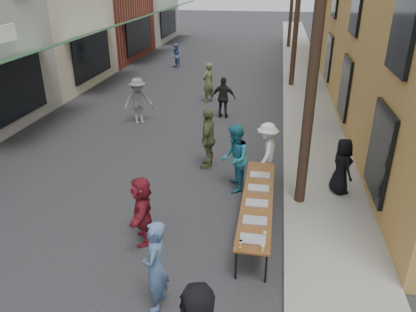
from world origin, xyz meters
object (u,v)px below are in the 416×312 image
(server, at_px, (342,166))
(utility_pole_near, at_px, (318,24))
(guest_front_c, at_px, (235,159))
(serving_table, at_px, (257,200))
(catering_tray_sausage, at_px, (253,240))

(server, bearing_deg, utility_pole_near, 99.06)
(utility_pole_near, height_order, guest_front_c, utility_pole_near)
(utility_pole_near, relative_size, guest_front_c, 4.78)
(serving_table, xyz_separation_m, server, (2.10, 1.88, 0.15))
(serving_table, distance_m, server, 2.82)
(catering_tray_sausage, bearing_deg, serving_table, 90.00)
(guest_front_c, bearing_deg, catering_tray_sausage, 6.31)
(serving_table, bearing_deg, catering_tray_sausage, -90.00)
(serving_table, relative_size, catering_tray_sausage, 8.00)
(utility_pole_near, distance_m, guest_front_c, 4.00)
(catering_tray_sausage, bearing_deg, guest_front_c, 102.05)
(guest_front_c, bearing_deg, utility_pole_near, 69.34)
(guest_front_c, distance_m, server, 2.82)
(utility_pole_near, relative_size, server, 5.89)
(serving_table, bearing_deg, guest_front_c, 112.76)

